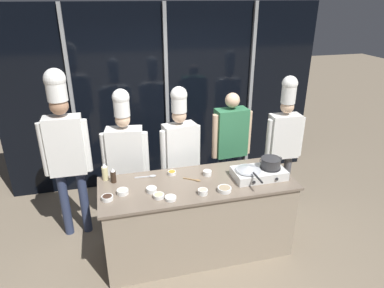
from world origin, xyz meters
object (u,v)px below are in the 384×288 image
prep_bowl_carrots (172,173)px  prep_bowl_ginger (159,196)px  squeeze_bottle_oil (105,172)px  serving_spoon_solid (150,176)px  prep_bowl_soy_glaze (107,198)px  chef_sous (125,152)px  prep_bowl_mushrooms (224,189)px  serving_spoon_slotted (195,180)px  prep_bowl_shrimp (203,191)px  stock_pot (271,162)px  squeeze_bottle_soy (113,176)px  prep_bowl_garlic (171,198)px  portable_stove (259,173)px  prep_bowl_onion (207,173)px  frying_pan (248,168)px  prep_bowl_chicken (123,191)px  chef_line (180,146)px  person_guest (231,141)px  prep_bowl_rice (152,189)px  chef_head (65,142)px  chef_pastry (284,134)px

prep_bowl_carrots → prep_bowl_ginger: size_ratio=0.84×
squeeze_bottle_oil → serving_spoon_solid: bearing=-7.1°
prep_bowl_soy_glaze → chef_sous: size_ratio=0.06×
prep_bowl_mushrooms → serving_spoon_slotted: bearing=129.5°
prep_bowl_mushrooms → prep_bowl_carrots: bearing=133.2°
prep_bowl_carrots → prep_bowl_shrimp: 0.54m
stock_pot → squeeze_bottle_soy: 1.73m
prep_bowl_garlic → prep_bowl_mushrooms: (0.57, 0.02, 0.01)m
portable_stove → chef_sous: size_ratio=0.32×
squeeze_bottle_oil → prep_bowl_onion: bearing=-9.4°
portable_stove → squeeze_bottle_oil: bearing=167.4°
frying_pan → serving_spoon_solid: size_ratio=2.05×
prep_bowl_onion → prep_bowl_chicken: (-0.95, -0.16, -0.00)m
chef_line → prep_bowl_mushrooms: bearing=96.3°
frying_pan → chef_sous: 1.50m
portable_stove → serving_spoon_solid: 1.22m
frying_pan → prep_bowl_chicken: size_ratio=4.09×
portable_stove → prep_bowl_carrots: size_ratio=6.10×
portable_stove → frying_pan: size_ratio=1.16×
squeeze_bottle_oil → chef_sous: size_ratio=0.11×
prep_bowl_soy_glaze → person_guest: size_ratio=0.07×
prep_bowl_rice → prep_bowl_onion: bearing=16.5°
prep_bowl_carrots → prep_bowl_chicken: prep_bowl_chicken is taller
prep_bowl_rice → serving_spoon_slotted: bearing=13.0°
prep_bowl_chicken → person_guest: person_guest is taller
squeeze_bottle_oil → prep_bowl_ginger: bearing=-45.1°
serving_spoon_slotted → person_guest: person_guest is taller
serving_spoon_slotted → prep_bowl_ginger: bearing=-151.0°
prep_bowl_soy_glaze → serving_spoon_slotted: prep_bowl_soy_glaze is taller
serving_spoon_solid → stock_pot: bearing=-13.4°
prep_bowl_soy_glaze → prep_bowl_shrimp: 0.96m
squeeze_bottle_soy → prep_bowl_shrimp: size_ratio=1.66×
prep_bowl_shrimp → chef_line: 0.94m
squeeze_bottle_soy → prep_bowl_mushrooms: 1.20m
stock_pot → prep_bowl_rice: 1.34m
chef_head → chef_line: size_ratio=1.15×
frying_pan → chef_pastry: bearing=42.0°
prep_bowl_onion → chef_sous: chef_sous is taller
stock_pot → chef_line: bearing=139.3°
squeeze_bottle_soy → prep_bowl_chicken: squeeze_bottle_soy is taller
portable_stove → serving_spoon_slotted: size_ratio=3.15×
portable_stove → person_guest: person_guest is taller
prep_bowl_soy_glaze → serving_spoon_slotted: (0.94, 0.16, -0.02)m
frying_pan → prep_bowl_rice: 1.08m
portable_stove → person_guest: 0.85m
serving_spoon_slotted → serving_spoon_solid: bearing=156.3°
portable_stove → chef_sous: chef_sous is taller
prep_bowl_shrimp → serving_spoon_solid: size_ratio=0.42×
squeeze_bottle_oil → prep_bowl_rice: squeeze_bottle_oil is taller
prep_bowl_garlic → chef_head: 1.43m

